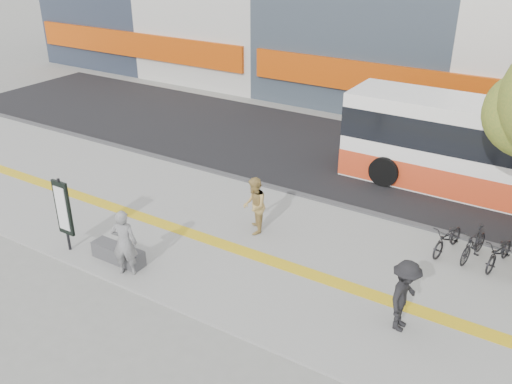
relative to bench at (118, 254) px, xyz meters
The scene contains 11 objects.
ground 2.88m from the bench, 24.78° to the left, with size 120.00×120.00×0.00m, color slate.
sidewalk 3.76m from the bench, 46.08° to the left, with size 40.00×7.00×0.08m, color gray.
tactile_strip 3.41m from the bench, 40.24° to the left, with size 40.00×0.45×0.01m, color gold.
street 10.53m from the bench, 75.70° to the left, with size 40.00×8.00×0.06m, color black.
curb 6.73m from the bench, 67.25° to the left, with size 40.00×0.25×0.14m, color #3A3A3D.
bench is the anchor object (origin of this frame).
signboard 1.94m from the bench, 169.19° to the right, with size 0.55×0.10×2.20m.
bicycle_row 9.92m from the bench, 31.63° to the left, with size 2.84×1.68×0.93m.
seated_woman 0.96m from the bench, 25.45° to the right, with size 0.67×0.44×1.85m, color black.
pedestrian_tan 4.07m from the bench, 55.26° to the left, with size 0.84×0.66×1.73m, color tan.
pedestrian_dark 7.57m from the bench, 10.57° to the left, with size 1.14×0.65×1.76m, color black.
Camera 1 is at (7.25, -9.95, 8.37)m, focal length 38.56 mm.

